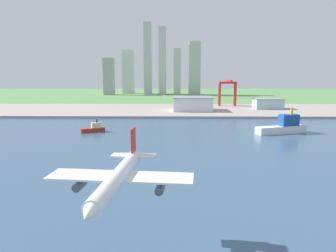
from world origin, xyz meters
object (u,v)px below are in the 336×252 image
airplane_landing (118,178)px  port_crane_red (228,87)px  warehouse_main (192,104)px  tugboat_small (94,129)px  ferry_boat (283,127)px  warehouse_annex (268,104)px

airplane_landing → port_crane_red: port_crane_red is taller
airplane_landing → port_crane_red: size_ratio=1.10×
port_crane_red → warehouse_main: 79.77m
tugboat_small → port_crane_red: size_ratio=0.51×
tugboat_small → ferry_boat: (157.15, -3.02, 2.64)m
airplane_landing → port_crane_red: (91.82, 379.06, 5.45)m
port_crane_red → warehouse_annex: size_ratio=1.10×
port_crane_red → warehouse_main: bearing=-133.5°
tugboat_small → warehouse_annex: warehouse_annex is taller
airplane_landing → warehouse_annex: 370.42m
warehouse_main → warehouse_annex: bearing=11.5°
tugboat_small → port_crane_red: (144.50, 193.24, 26.14)m
ferry_boat → warehouse_main: size_ratio=0.91×
ferry_boat → warehouse_annex: ferry_boat is taller
port_crane_red → warehouse_annex: (47.03, -35.95, -19.93)m
airplane_landing → warehouse_annex: airplane_landing is taller
ferry_boat → port_crane_red: bearing=93.7°
tugboat_small → warehouse_main: warehouse_main is taller
airplane_landing → port_crane_red: 390.06m
port_crane_red → warehouse_annex: bearing=-37.4°
tugboat_small → port_crane_red: 242.70m
tugboat_small → warehouse_main: bearing=56.4°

